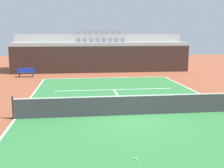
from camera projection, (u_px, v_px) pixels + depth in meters
The scene contains 14 objects.
ground_plane at pixel (131, 115), 13.54m from camera, with size 80.00×80.00×0.00m, color brown.
court_surface at pixel (131, 115), 13.54m from camera, with size 11.00×24.00×0.01m, color #2D7238.
baseline_far at pixel (106, 78), 25.22m from camera, with size 11.00×0.10×0.00m, color white.
sideline_left at pixel (15, 119), 12.88m from camera, with size 0.10×24.00×0.00m, color white.
service_line_far at pixel (114, 90), 19.80m from camera, with size 8.26×0.10×0.00m, color white.
centre_service_line at pixel (121, 100), 16.67m from camera, with size 0.10×6.40×0.00m, color white.
back_wall at pixel (102, 60), 28.52m from camera, with size 18.29×0.30×2.70m, color black.
stands_tier_lower at pixel (101, 57), 29.81m from camera, with size 18.29×2.40×3.08m, color #9E9E99.
stands_tier_upper at pixel (99, 51), 32.08m from camera, with size 18.29×2.40×3.91m, color #9E9E99.
seating_row_lower at pixel (101, 41), 29.61m from camera, with size 5.16×0.44×0.44m.
seating_row_upper at pixel (99, 33), 31.81m from camera, with size 5.16×0.44×0.44m.
tennis_net at pixel (131, 105), 13.46m from camera, with size 11.08×0.08×1.07m.
player_bench at pixel (26, 72), 25.70m from camera, with size 1.50×0.40×0.85m.
tennis_ball_2 at pixel (136, 159), 8.68m from camera, with size 0.07×0.07×0.07m, color #CCE033.
Camera 1 is at (-2.54, -12.86, 3.84)m, focal length 44.88 mm.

